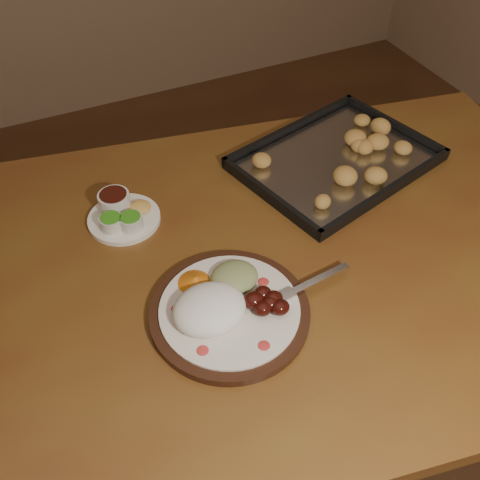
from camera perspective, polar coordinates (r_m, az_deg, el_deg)
name	(u,v)px	position (r m, az deg, el deg)	size (l,w,h in m)	color
ground	(218,470)	(1.63, -2.31, -23.27)	(4.00, 4.00, 0.00)	#4F2B1B
dining_table	(246,292)	(1.11, 0.64, -5.59)	(1.63, 1.14, 0.75)	brown
dinner_plate	(226,306)	(0.94, -1.49, -7.10)	(0.38, 0.28, 0.07)	black
condiment_saucer	(122,214)	(1.13, -12.52, 2.76)	(0.15, 0.15, 0.05)	white
baking_tray	(336,159)	(1.27, 10.19, 8.51)	(0.50, 0.42, 0.04)	black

